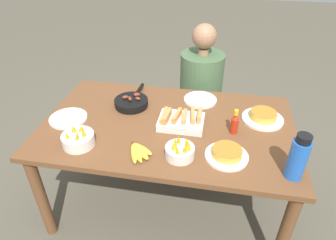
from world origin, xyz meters
The scene contains 14 objects.
ground_plane centered at (0.00, 0.00, 0.00)m, with size 14.00×14.00×0.00m, color #565142.
dining_table centered at (0.00, 0.00, 0.62)m, with size 1.60×0.96×0.71m.
banana_bunch centered at (-0.11, -0.32, 0.73)m, with size 0.16×0.18×0.04m.
melon_tray centered at (0.08, 0.00, 0.74)m, with size 0.28×0.20×0.10m.
skillet centered at (-0.29, 0.17, 0.74)m, with size 0.23×0.38×0.08m.
frittata_plate_center centered at (0.60, 0.16, 0.73)m, with size 0.27×0.27×0.06m.
frittata_plate_side centered at (0.37, -0.26, 0.73)m, with size 0.24×0.24×0.06m.
empty_plate_near_front centered at (0.18, 0.33, 0.72)m, with size 0.23×0.23×0.02m.
empty_plate_far_left centered at (-0.65, -0.07, 0.72)m, with size 0.24×0.24×0.02m.
fruit_bowl_mango centered at (-0.47, -0.30, 0.75)m, with size 0.19×0.19×0.13m.
fruit_bowl_citrus centered at (0.12, -0.30, 0.75)m, with size 0.16×0.16×0.12m.
water_bottle centered at (0.71, -0.34, 0.83)m, with size 0.09×0.09×0.26m.
hot_sauce_bottle centered at (0.41, -0.02, 0.78)m, with size 0.05×0.05×0.16m.
person_figure centered at (0.15, 0.73, 0.46)m, with size 0.39×0.39×1.14m.
Camera 1 is at (0.28, -1.54, 1.81)m, focal length 32.00 mm.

